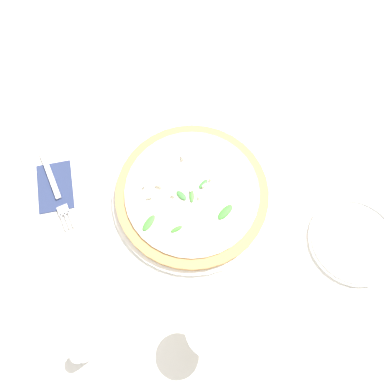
% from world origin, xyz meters
% --- Properties ---
extents(ground_plane, '(6.00, 6.00, 0.00)m').
position_xyz_m(ground_plane, '(0.00, 0.00, 0.00)').
color(ground_plane, silver).
extents(pizza_arugula_main, '(0.36, 0.36, 0.05)m').
position_xyz_m(pizza_arugula_main, '(-0.04, 0.02, 0.02)').
color(pizza_arugula_main, white).
rests_on(pizza_arugula_main, ground_plane).
extents(wine_glass, '(0.09, 0.09, 0.14)m').
position_xyz_m(wine_glass, '(0.25, 0.00, 0.10)').
color(wine_glass, white).
rests_on(wine_glass, ground_plane).
extents(napkin, '(0.12, 0.08, 0.01)m').
position_xyz_m(napkin, '(-0.13, -0.28, 0.00)').
color(napkin, navy).
rests_on(napkin, ground_plane).
extents(fork, '(0.21, 0.07, 0.00)m').
position_xyz_m(fork, '(-0.12, -0.28, 0.01)').
color(fork, silver).
rests_on(fork, ground_plane).
extents(side_plate_white, '(0.20, 0.20, 0.02)m').
position_xyz_m(side_plate_white, '(0.13, 0.35, 0.01)').
color(side_plate_white, white).
rests_on(side_plate_white, ground_plane).
extents(shaker_pepper, '(0.03, 0.03, 0.07)m').
position_xyz_m(shaker_pepper, '(0.25, -0.24, 0.03)').
color(shaker_pepper, silver).
rests_on(shaker_pepper, ground_plane).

